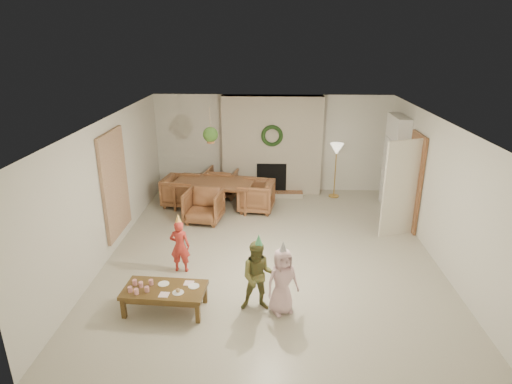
{
  "coord_description": "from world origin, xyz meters",
  "views": [
    {
      "loc": [
        -0.02,
        -7.32,
        3.89
      ],
      "look_at": [
        -0.3,
        0.4,
        1.05
      ],
      "focal_mm": 30.05,
      "sensor_mm": 36.0,
      "label": 1
    }
  ],
  "objects_px": {
    "dining_chair_right": "(256,196)",
    "coffee_table_top": "(165,290)",
    "dining_table": "(214,195)",
    "child_red": "(180,246)",
    "dining_chair_far": "(223,182)",
    "dining_chair_left": "(181,191)",
    "child_plaid": "(259,276)",
    "child_pink": "(282,281)",
    "dining_chair_near": "(204,206)"
  },
  "relations": [
    {
      "from": "dining_chair_right",
      "to": "coffee_table_top",
      "type": "distance_m",
      "value": 4.12
    },
    {
      "from": "dining_table",
      "to": "child_red",
      "type": "relative_size",
      "value": 1.96
    },
    {
      "from": "dining_chair_far",
      "to": "dining_chair_left",
      "type": "relative_size",
      "value": 1.0
    },
    {
      "from": "child_plaid",
      "to": "child_pink",
      "type": "relative_size",
      "value": 1.07
    },
    {
      "from": "coffee_table_top",
      "to": "dining_chair_near",
      "type": "bearing_deg",
      "value": 92.06
    },
    {
      "from": "dining_table",
      "to": "dining_chair_left",
      "type": "height_order",
      "value": "dining_chair_left"
    },
    {
      "from": "dining_chair_right",
      "to": "child_red",
      "type": "bearing_deg",
      "value": -15.16
    },
    {
      "from": "child_red",
      "to": "dining_chair_left",
      "type": "bearing_deg",
      "value": -76.51
    },
    {
      "from": "dining_chair_right",
      "to": "child_red",
      "type": "height_order",
      "value": "child_red"
    },
    {
      "from": "dining_chair_far",
      "to": "dining_chair_right",
      "type": "bearing_deg",
      "value": 141.34
    },
    {
      "from": "dining_chair_far",
      "to": "coffee_table_top",
      "type": "height_order",
      "value": "dining_chair_far"
    },
    {
      "from": "child_red",
      "to": "dining_chair_far",
      "type": "bearing_deg",
      "value": -92.62
    },
    {
      "from": "dining_chair_far",
      "to": "dining_chair_near",
      "type": "bearing_deg",
      "value": 90.0
    },
    {
      "from": "dining_chair_left",
      "to": "dining_chair_right",
      "type": "bearing_deg",
      "value": -90.0
    },
    {
      "from": "dining_chair_near",
      "to": "dining_chair_left",
      "type": "height_order",
      "value": "same"
    },
    {
      "from": "dining_table",
      "to": "child_red",
      "type": "xyz_separation_m",
      "value": [
        -0.2,
        -2.94,
        0.15
      ]
    },
    {
      "from": "dining_chair_near",
      "to": "child_red",
      "type": "distance_m",
      "value": 2.13
    },
    {
      "from": "child_plaid",
      "to": "child_pink",
      "type": "height_order",
      "value": "child_plaid"
    },
    {
      "from": "dining_chair_left",
      "to": "dining_chair_right",
      "type": "relative_size",
      "value": 1.0
    },
    {
      "from": "dining_chair_far",
      "to": "child_red",
      "type": "xyz_separation_m",
      "value": [
        -0.32,
        -3.75,
        0.11
      ]
    },
    {
      "from": "dining_chair_near",
      "to": "dining_chair_left",
      "type": "xyz_separation_m",
      "value": [
        -0.69,
        0.93,
        0.0
      ]
    },
    {
      "from": "dining_chair_near",
      "to": "coffee_table_top",
      "type": "height_order",
      "value": "dining_chair_near"
    },
    {
      "from": "dining_chair_far",
      "to": "child_red",
      "type": "distance_m",
      "value": 3.76
    },
    {
      "from": "dining_table",
      "to": "child_pink",
      "type": "bearing_deg",
      "value": -60.93
    },
    {
      "from": "coffee_table_top",
      "to": "child_pink",
      "type": "distance_m",
      "value": 1.75
    },
    {
      "from": "dining_chair_far",
      "to": "child_plaid",
      "type": "height_order",
      "value": "child_plaid"
    },
    {
      "from": "dining_chair_right",
      "to": "coffee_table_top",
      "type": "bearing_deg",
      "value": -8.85
    },
    {
      "from": "dining_chair_left",
      "to": "child_pink",
      "type": "distance_m",
      "value": 4.79
    },
    {
      "from": "dining_table",
      "to": "dining_chair_near",
      "type": "height_order",
      "value": "dining_chair_near"
    },
    {
      "from": "dining_table",
      "to": "child_pink",
      "type": "relative_size",
      "value": 1.8
    },
    {
      "from": "dining_chair_near",
      "to": "dining_chair_far",
      "type": "xyz_separation_m",
      "value": [
        0.24,
        1.62,
        0.0
      ]
    },
    {
      "from": "dining_chair_right",
      "to": "dining_chair_far",
      "type": "bearing_deg",
      "value": -128.66
    },
    {
      "from": "dining_table",
      "to": "child_plaid",
      "type": "relative_size",
      "value": 1.68
    },
    {
      "from": "child_pink",
      "to": "dining_table",
      "type": "bearing_deg",
      "value": 84.78
    },
    {
      "from": "child_pink",
      "to": "dining_chair_far",
      "type": "bearing_deg",
      "value": 80.28
    },
    {
      "from": "dining_chair_near",
      "to": "dining_chair_right",
      "type": "bearing_deg",
      "value": 38.66
    },
    {
      "from": "dining_chair_near",
      "to": "child_plaid",
      "type": "relative_size",
      "value": 0.72
    },
    {
      "from": "dining_chair_near",
      "to": "child_pink",
      "type": "height_order",
      "value": "child_pink"
    },
    {
      "from": "dining_chair_near",
      "to": "dining_chair_far",
      "type": "distance_m",
      "value": 1.63
    },
    {
      "from": "dining_chair_left",
      "to": "dining_chair_right",
      "type": "height_order",
      "value": "same"
    },
    {
      "from": "dining_chair_far",
      "to": "child_plaid",
      "type": "xyz_separation_m",
      "value": [
        1.07,
        -4.8,
        0.19
      ]
    },
    {
      "from": "dining_chair_near",
      "to": "dining_chair_far",
      "type": "relative_size",
      "value": 1.0
    },
    {
      "from": "dining_chair_left",
      "to": "child_pink",
      "type": "height_order",
      "value": "child_pink"
    },
    {
      "from": "dining_table",
      "to": "dining_chair_far",
      "type": "relative_size",
      "value": 2.34
    },
    {
      "from": "dining_table",
      "to": "coffee_table_top",
      "type": "height_order",
      "value": "dining_table"
    },
    {
      "from": "dining_chair_near",
      "to": "dining_chair_far",
      "type": "bearing_deg",
      "value": 90.0
    },
    {
      "from": "dining_chair_left",
      "to": "coffee_table_top",
      "type": "height_order",
      "value": "dining_chair_left"
    },
    {
      "from": "dining_chair_far",
      "to": "dining_chair_left",
      "type": "height_order",
      "value": "same"
    },
    {
      "from": "child_plaid",
      "to": "child_pink",
      "type": "bearing_deg",
      "value": -11.65
    },
    {
      "from": "dining_chair_near",
      "to": "child_pink",
      "type": "distance_m",
      "value": 3.64
    }
  ]
}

